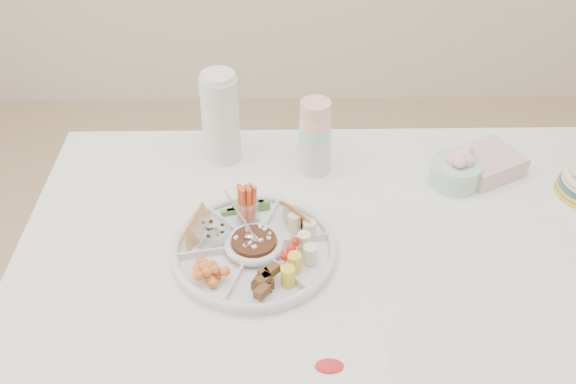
{
  "coord_description": "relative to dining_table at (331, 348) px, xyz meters",
  "views": [
    {
      "loc": [
        -0.14,
        -1.11,
        1.8
      ],
      "look_at": [
        -0.12,
        0.08,
        0.86
      ],
      "focal_mm": 40.0,
      "sensor_mm": 36.0,
      "label": 1
    }
  ],
  "objects": [
    {
      "name": "napkin_stack",
      "position": [
        0.43,
        0.29,
        0.41
      ],
      "size": [
        0.21,
        0.2,
        0.05
      ],
      "primitive_type": "cube",
      "rotation": [
        0.0,
        0.0,
        0.48
      ],
      "color": "beige",
      "rests_on": "dining_table"
    },
    {
      "name": "tortillas",
      "position": [
        -0.1,
        0.06,
        0.42
      ],
      "size": [
        0.1,
        0.1,
        0.05
      ],
      "primitive_type": null,
      "rotation": [
        0.0,
        0.0,
        0.18
      ],
      "color": "#A4754A",
      "rests_on": "party_tray"
    },
    {
      "name": "party_tray",
      "position": [
        -0.2,
        -0.02,
        0.4
      ],
      "size": [
        0.44,
        0.44,
        0.04
      ],
      "primitive_type": "cylinder",
      "rotation": [
        0.0,
        0.0,
        0.18
      ],
      "color": "silver",
      "rests_on": "dining_table"
    },
    {
      "name": "cherries",
      "position": [
        -0.29,
        -0.1,
        0.42
      ],
      "size": [
        0.12,
        0.12,
        0.04
      ],
      "primitive_type": null,
      "rotation": [
        0.0,
        0.0,
        0.18
      ],
      "color": "orange",
      "rests_on": "party_tray"
    },
    {
      "name": "granola_chunks",
      "position": [
        -0.17,
        -0.15,
        0.42
      ],
      "size": [
        0.1,
        0.1,
        0.04
      ],
      "primitive_type": null,
      "rotation": [
        0.0,
        0.0,
        0.18
      ],
      "color": "#3F291B",
      "rests_on": "party_tray"
    },
    {
      "name": "thermos",
      "position": [
        -0.29,
        0.37,
        0.51
      ],
      "size": [
        0.12,
        0.12,
        0.27
      ],
      "primitive_type": "cylinder",
      "rotation": [
        0.0,
        0.0,
        -0.19
      ],
      "color": "silver",
      "rests_on": "dining_table"
    },
    {
      "name": "cup_stack",
      "position": [
        -0.04,
        0.31,
        0.5
      ],
      "size": [
        0.09,
        0.09,
        0.24
      ],
      "primitive_type": "cylinder",
      "rotation": [
        0.0,
        0.0,
        0.01
      ],
      "color": "silver",
      "rests_on": "dining_table"
    },
    {
      "name": "placemat",
      "position": [
        -0.07,
        -0.34,
        0.38
      ],
      "size": [
        0.31,
        0.13,
        0.01
      ],
      "primitive_type": "cube",
      "rotation": [
        0.0,
        0.0,
        -0.09
      ],
      "color": "white",
      "rests_on": "dining_table"
    },
    {
      "name": "bean_dip",
      "position": [
        -0.2,
        -0.02,
        0.41
      ],
      "size": [
        0.12,
        0.12,
        0.04
      ],
      "primitive_type": "cylinder",
      "rotation": [
        0.0,
        0.0,
        0.18
      ],
      "color": "#512A1F",
      "rests_on": "party_tray"
    },
    {
      "name": "pita_raisins",
      "position": [
        -0.32,
        0.02,
        0.42
      ],
      "size": [
        0.14,
        0.14,
        0.07
      ],
      "primitive_type": null,
      "rotation": [
        0.0,
        0.0,
        0.18
      ],
      "color": "#E3BB86",
      "rests_on": "party_tray"
    },
    {
      "name": "carrot_cucumber",
      "position": [
        -0.22,
        0.11,
        0.44
      ],
      "size": [
        0.13,
        0.13,
        0.1
      ],
      "primitive_type": null,
      "rotation": [
        0.0,
        0.0,
        0.18
      ],
      "color": "#DF5521",
      "rests_on": "party_tray"
    },
    {
      "name": "banana_tomato",
      "position": [
        -0.07,
        -0.06,
        0.44
      ],
      "size": [
        0.12,
        0.12,
        0.08
      ],
      "primitive_type": null,
      "rotation": [
        0.0,
        0.0,
        0.18
      ],
      "color": "#F3D98B",
      "rests_on": "party_tray"
    },
    {
      "name": "dining_table",
      "position": [
        0.0,
        0.0,
        0.0
      ],
      "size": [
        1.52,
        1.02,
        0.76
      ],
      "primitive_type": "cube",
      "color": "white",
      "rests_on": "floor"
    },
    {
      "name": "flower_bowl",
      "position": [
        0.33,
        0.24,
        0.43
      ],
      "size": [
        0.17,
        0.17,
        0.1
      ],
      "primitive_type": "cylinder",
      "rotation": [
        0.0,
        0.0,
        -0.35
      ],
      "color": "#84B695",
      "rests_on": "dining_table"
    }
  ]
}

